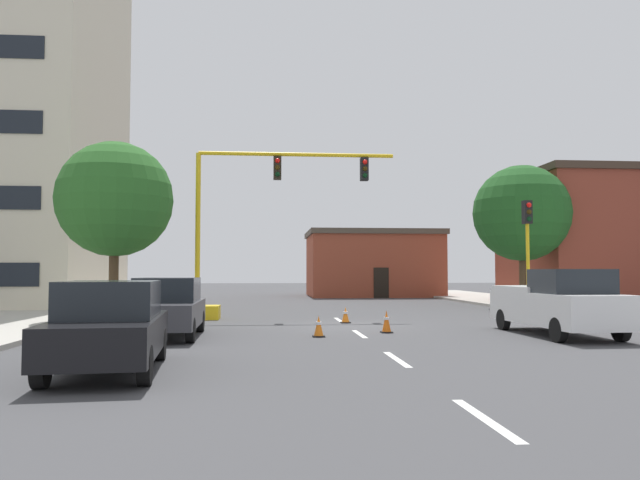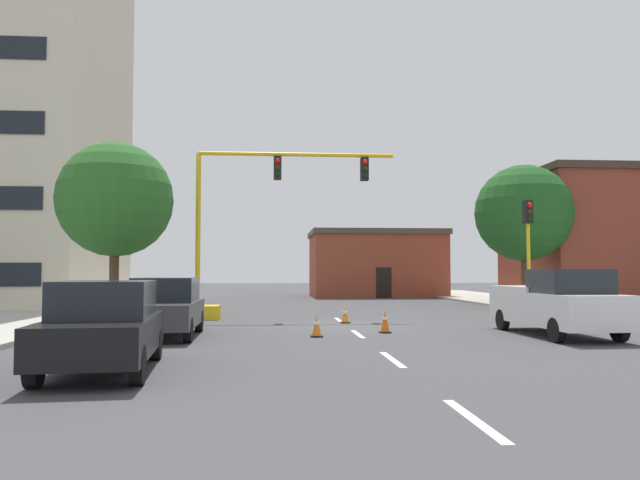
% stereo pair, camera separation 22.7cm
% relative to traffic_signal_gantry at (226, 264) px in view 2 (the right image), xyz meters
% --- Properties ---
extents(ground_plane, '(160.00, 160.00, 0.00)m').
position_rel_traffic_signal_gantry_xyz_m(ground_plane, '(4.51, -3.36, -2.24)').
color(ground_plane, '#424244').
extents(sidewalk_left, '(6.00, 56.00, 0.14)m').
position_rel_traffic_signal_gantry_xyz_m(sidewalk_left, '(-7.72, 4.64, -2.17)').
color(sidewalk_left, '#B2ADA3').
rests_on(sidewalk_left, ground_plane).
extents(sidewalk_right, '(6.00, 56.00, 0.14)m').
position_rel_traffic_signal_gantry_xyz_m(sidewalk_right, '(16.74, 4.64, -2.17)').
color(sidewalk_right, '#B2ADA3').
rests_on(sidewalk_right, ground_plane).
extents(lane_stripe_seg_0, '(0.16, 2.40, 0.01)m').
position_rel_traffic_signal_gantry_xyz_m(lane_stripe_seg_0, '(4.51, -17.36, -2.23)').
color(lane_stripe_seg_0, silver).
rests_on(lane_stripe_seg_0, ground_plane).
extents(lane_stripe_seg_1, '(0.16, 2.40, 0.01)m').
position_rel_traffic_signal_gantry_xyz_m(lane_stripe_seg_1, '(4.51, -11.86, -2.23)').
color(lane_stripe_seg_1, silver).
rests_on(lane_stripe_seg_1, ground_plane).
extents(lane_stripe_seg_2, '(0.16, 2.40, 0.01)m').
position_rel_traffic_signal_gantry_xyz_m(lane_stripe_seg_2, '(4.51, -6.36, -2.23)').
color(lane_stripe_seg_2, silver).
rests_on(lane_stripe_seg_2, ground_plane).
extents(lane_stripe_seg_3, '(0.16, 2.40, 0.01)m').
position_rel_traffic_signal_gantry_xyz_m(lane_stripe_seg_3, '(4.51, -0.86, -2.23)').
color(lane_stripe_seg_3, silver).
rests_on(lane_stripe_seg_3, ground_plane).
extents(building_brick_center, '(10.13, 8.07, 5.06)m').
position_rel_traffic_signal_gantry_xyz_m(building_brick_center, '(9.89, 22.72, 0.31)').
color(building_brick_center, brown).
rests_on(building_brick_center, ground_plane).
extents(building_row_right, '(12.37, 9.41, 7.80)m').
position_rel_traffic_signal_gantry_xyz_m(building_row_right, '(22.98, 10.54, 1.67)').
color(building_row_right, brown).
rests_on(building_row_right, ground_plane).
extents(traffic_signal_gantry, '(8.93, 1.20, 6.83)m').
position_rel_traffic_signal_gantry_xyz_m(traffic_signal_gantry, '(0.00, 0.00, 0.00)').
color(traffic_signal_gantry, yellow).
rests_on(traffic_signal_gantry, ground_plane).
extents(traffic_light_pole_right, '(0.32, 0.47, 4.80)m').
position_rel_traffic_signal_gantry_xyz_m(traffic_light_pole_right, '(12.19, -1.13, 1.29)').
color(traffic_light_pole_right, yellow).
rests_on(traffic_light_pole_right, ground_plane).
extents(tree_right_mid, '(5.13, 5.13, 7.60)m').
position_rel_traffic_signal_gantry_xyz_m(tree_right_mid, '(15.22, 6.56, 2.79)').
color(tree_right_mid, '#4C3823').
rests_on(tree_right_mid, ground_plane).
extents(tree_left_near, '(4.39, 4.39, 6.88)m').
position_rel_traffic_signal_gantry_xyz_m(tree_left_near, '(-4.13, -1.23, 2.43)').
color(tree_left_near, '#4C3823').
rests_on(tree_left_near, ground_plane).
extents(pickup_truck_white, '(2.14, 5.45, 1.99)m').
position_rel_traffic_signal_gantry_xyz_m(pickup_truck_white, '(10.39, -7.32, -1.26)').
color(pickup_truck_white, white).
rests_on(pickup_truck_white, ground_plane).
extents(sedan_black_near_left, '(2.23, 4.64, 1.74)m').
position_rel_traffic_signal_gantry_xyz_m(sedan_black_near_left, '(-1.33, -13.11, -1.35)').
color(sedan_black_near_left, black).
rests_on(sedan_black_near_left, ground_plane).
extents(sedan_dark_gray_mid_left, '(1.95, 4.54, 1.74)m').
position_rel_traffic_signal_gantry_xyz_m(sedan_dark_gray_mid_left, '(-1.23, -6.80, -1.35)').
color(sedan_dark_gray_mid_left, '#3D3D42').
rests_on(sedan_dark_gray_mid_left, ground_plane).
extents(traffic_cone_roadside_a, '(0.36, 0.36, 0.62)m').
position_rel_traffic_signal_gantry_xyz_m(traffic_cone_roadside_a, '(3.19, -7.11, -1.93)').
color(traffic_cone_roadside_a, black).
rests_on(traffic_cone_roadside_a, ground_plane).
extents(traffic_cone_roadside_b, '(0.36, 0.36, 0.70)m').
position_rel_traffic_signal_gantry_xyz_m(traffic_cone_roadside_b, '(5.41, -6.06, -1.89)').
color(traffic_cone_roadside_b, black).
rests_on(traffic_cone_roadside_b, ground_plane).
extents(traffic_cone_roadside_c, '(0.36, 0.36, 0.60)m').
position_rel_traffic_signal_gantry_xyz_m(traffic_cone_roadside_c, '(4.60, -2.30, -1.94)').
color(traffic_cone_roadside_c, black).
rests_on(traffic_cone_roadside_c, ground_plane).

